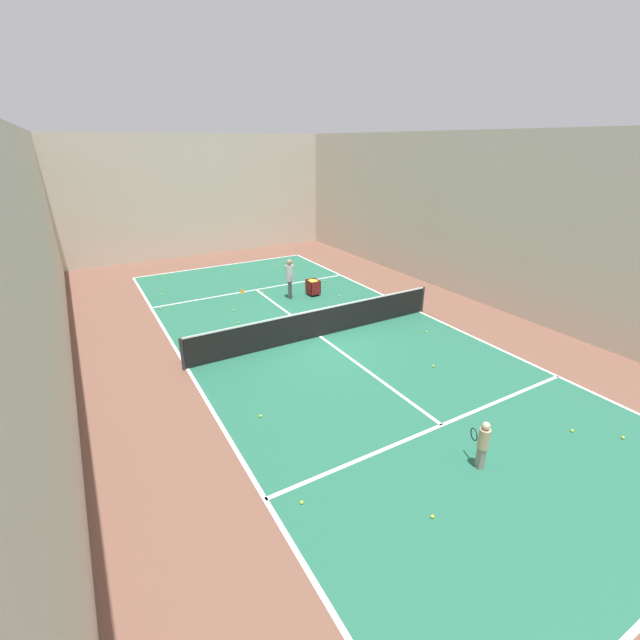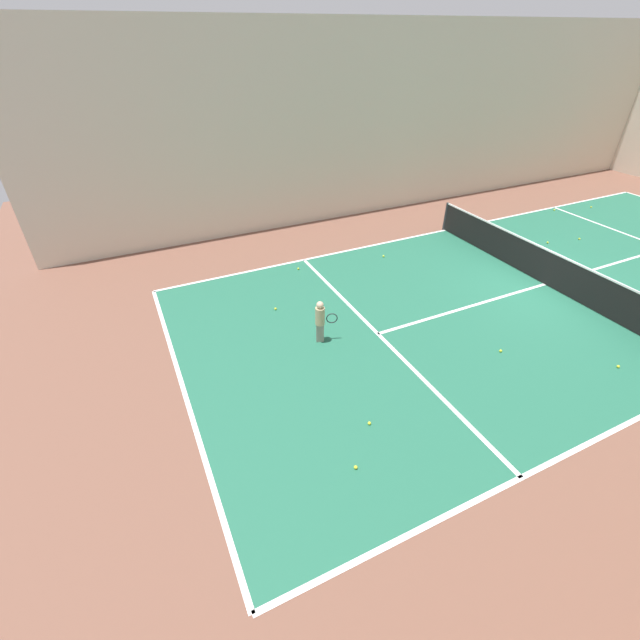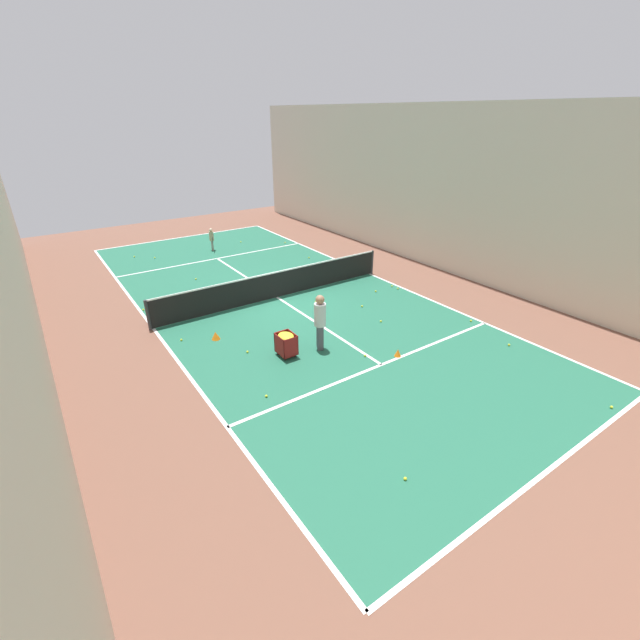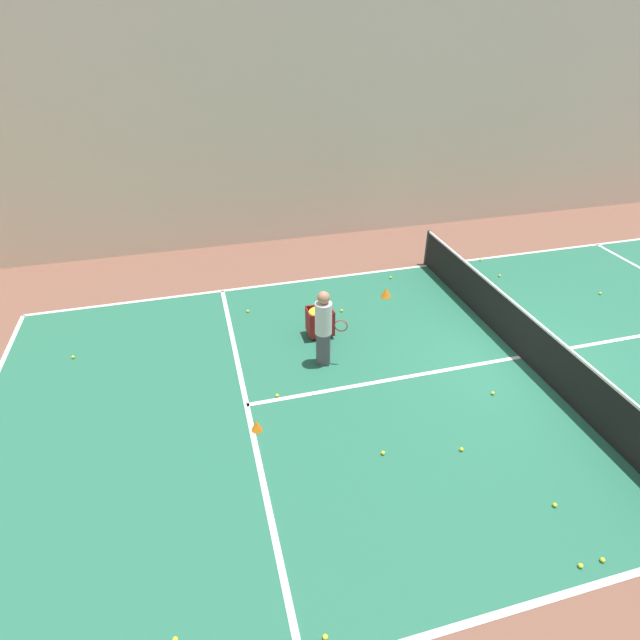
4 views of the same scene
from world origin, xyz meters
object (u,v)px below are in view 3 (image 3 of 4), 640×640
(ball_cart, at_px, (286,341))
(training_cone_1, at_px, (216,336))
(training_cone_0, at_px, (398,353))
(coach_at_net, at_px, (320,319))
(player_near_baseline, at_px, (212,238))
(tennis_net, at_px, (277,284))

(ball_cart, bearing_deg, training_cone_1, -58.44)
(training_cone_0, bearing_deg, coach_at_net, -46.33)
(ball_cart, xyz_separation_m, training_cone_0, (-2.67, 1.90, -0.39))
(player_near_baseline, relative_size, training_cone_0, 5.03)
(coach_at_net, relative_size, training_cone_0, 7.64)
(training_cone_0, relative_size, training_cone_1, 0.85)
(coach_at_net, xyz_separation_m, ball_cart, (1.06, -0.21, -0.50))
(ball_cart, distance_m, training_cone_0, 3.30)
(tennis_net, xyz_separation_m, coach_at_net, (0.90, 4.21, 0.46))
(player_near_baseline, distance_m, coach_at_net, 11.73)
(coach_at_net, distance_m, training_cone_1, 3.46)
(tennis_net, distance_m, training_cone_1, 3.79)
(ball_cart, height_order, training_cone_1, ball_cart)
(training_cone_0, bearing_deg, player_near_baseline, -88.54)
(player_near_baseline, xyz_separation_m, coach_at_net, (1.27, 11.66, 0.34))
(player_near_baseline, height_order, ball_cart, player_near_baseline)
(training_cone_0, xyz_separation_m, training_cone_1, (3.99, -4.05, 0.01))
(player_near_baseline, distance_m, training_cone_0, 13.36)
(ball_cart, bearing_deg, coach_at_net, 168.92)
(ball_cart, distance_m, training_cone_1, 2.56)
(player_near_baseline, xyz_separation_m, ball_cart, (2.33, 11.45, -0.15))
(player_near_baseline, bearing_deg, tennis_net, 17.92)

